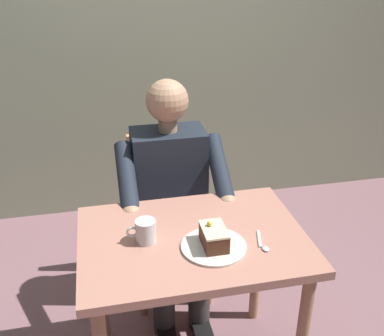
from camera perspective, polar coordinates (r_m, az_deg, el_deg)
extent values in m
cube|color=tan|center=(1.80, 0.10, -9.12)|extent=(0.89, 0.64, 0.04)
cylinder|color=tan|center=(2.31, 8.27, -11.57)|extent=(0.05, 0.05, 0.72)
cylinder|color=tan|center=(2.20, -11.60, -14.07)|extent=(0.05, 0.05, 0.72)
cube|color=tan|center=(2.45, -2.84, -7.43)|extent=(0.42, 0.42, 0.04)
cube|color=tan|center=(2.49, -3.70, -0.34)|extent=(0.38, 0.04, 0.45)
cylinder|color=tan|center=(2.46, 2.25, -13.20)|extent=(0.04, 0.04, 0.41)
cylinder|color=tan|center=(2.41, -6.34, -14.28)|extent=(0.04, 0.04, 0.41)
cylinder|color=tan|center=(2.74, 0.37, -8.55)|extent=(0.04, 0.04, 0.41)
cylinder|color=tan|center=(2.69, -7.23, -9.41)|extent=(0.04, 0.04, 0.41)
cube|color=#202732|center=(2.28, -2.92, -1.61)|extent=(0.36, 0.22, 0.54)
sphere|color=tan|center=(2.12, -3.17, 8.53)|extent=(0.20, 0.20, 0.20)
cylinder|color=tan|center=(2.16, -3.09, 5.46)|extent=(0.09, 0.09, 0.06)
cylinder|color=#202732|center=(2.15, 3.43, 0.09)|extent=(0.08, 0.33, 0.26)
sphere|color=tan|center=(2.07, 4.53, -4.51)|extent=(0.09, 0.09, 0.09)
cylinder|color=#202732|center=(2.08, -8.31, -1.04)|extent=(0.08, 0.33, 0.26)
sphere|color=tan|center=(2.00, -7.73, -5.84)|extent=(0.09, 0.09, 0.09)
cylinder|color=#373432|center=(2.35, -0.06, -9.02)|extent=(0.13, 0.38, 0.14)
cylinder|color=#373432|center=(2.32, -4.47, -9.53)|extent=(0.13, 0.38, 0.14)
cylinder|color=#373432|center=(2.34, 0.91, -15.81)|extent=(0.11, 0.11, 0.39)
cube|color=black|center=(2.42, 1.22, -19.74)|extent=(0.09, 0.22, 0.05)
cylinder|color=#373432|center=(2.32, -3.61, -16.41)|extent=(0.11, 0.11, 0.39)
cube|color=black|center=(2.39, -3.25, -20.37)|extent=(0.09, 0.22, 0.05)
cylinder|color=silver|center=(1.73, 2.77, -9.90)|extent=(0.25, 0.25, 0.01)
cube|color=#532C1B|center=(1.71, 2.80, -8.84)|extent=(0.09, 0.13, 0.07)
cube|color=beige|center=(1.68, 2.83, -7.78)|extent=(0.09, 0.14, 0.01)
sphere|color=gold|center=(1.69, 2.24, -7.07)|extent=(0.02, 0.02, 0.02)
cylinder|color=silver|center=(1.75, -5.89, -7.98)|extent=(0.08, 0.08, 0.09)
torus|color=silver|center=(1.74, -7.61, -8.03)|extent=(0.05, 0.01, 0.05)
cylinder|color=black|center=(1.72, -5.95, -6.86)|extent=(0.07, 0.07, 0.01)
cube|color=silver|center=(1.79, 8.53, -8.86)|extent=(0.04, 0.11, 0.01)
ellipsoid|color=silver|center=(1.74, 9.33, -10.08)|extent=(0.03, 0.04, 0.01)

